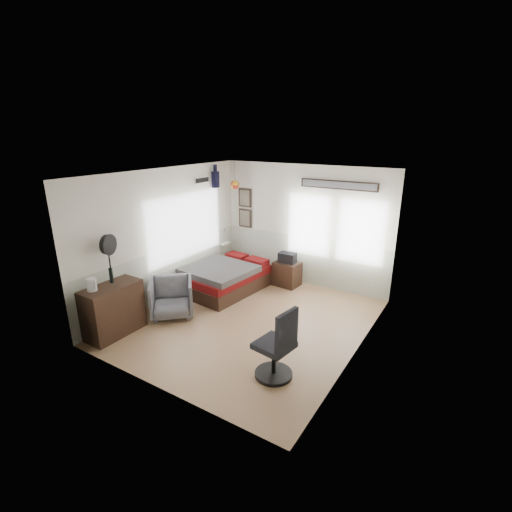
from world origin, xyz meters
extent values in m
cube|color=#AC7B53|center=(0.00, 0.00, -0.01)|extent=(4.00, 4.50, 0.01)
cube|color=silver|center=(0.00, 2.25, 1.35)|extent=(4.00, 0.02, 2.70)
cube|color=silver|center=(0.00, -2.25, 1.35)|extent=(4.00, 0.02, 2.70)
cube|color=silver|center=(-2.00, 0.00, 1.35)|extent=(0.02, 4.50, 2.70)
cube|color=silver|center=(2.00, 0.00, 1.35)|extent=(0.02, 4.50, 2.70)
cube|color=white|center=(0.00, 0.00, 2.70)|extent=(4.00, 4.50, 0.02)
cube|color=#B7C0AA|center=(0.00, 2.24, 0.55)|extent=(4.00, 0.01, 1.10)
cube|color=#B7C0AA|center=(-1.99, 0.00, 0.55)|extent=(0.01, 4.50, 1.10)
cube|color=#B7C0AA|center=(1.99, 0.00, 0.55)|extent=(0.01, 4.50, 1.10)
cube|color=silver|center=(-1.96, 0.55, 1.45)|extent=(0.03, 2.20, 1.35)
cube|color=silver|center=(0.15, 2.21, 1.40)|extent=(0.95, 0.03, 1.30)
cube|color=silver|center=(1.30, 2.21, 1.40)|extent=(0.95, 0.03, 1.30)
cube|color=black|center=(-1.55, 2.21, 1.35)|extent=(0.35, 0.03, 0.45)
cube|color=black|center=(-1.55, 2.21, 1.85)|extent=(0.35, 0.03, 0.45)
cube|color=#7F7259|center=(-1.55, 2.20, 1.35)|extent=(0.27, 0.01, 0.37)
cube|color=#7F7259|center=(-1.55, 2.20, 1.85)|extent=(0.27, 0.01, 0.37)
cube|color=black|center=(0.75, 2.21, 2.32)|extent=(1.65, 0.03, 0.18)
cube|color=gray|center=(0.75, 2.20, 2.32)|extent=(1.58, 0.01, 0.13)
cube|color=white|center=(-1.97, 1.15, 2.35)|extent=(0.02, 0.48, 0.14)
sphere|color=red|center=(-1.65, 1.95, 2.18)|extent=(0.20, 0.20, 0.20)
cube|color=#2F1E16|center=(-1.24, 0.96, 0.15)|extent=(1.46, 1.96, 0.29)
cube|color=maroon|center=(-1.24, 0.96, 0.38)|extent=(1.42, 1.91, 0.17)
cube|color=#424242|center=(-1.24, 0.76, 0.52)|extent=(1.47, 1.41, 0.13)
cube|color=maroon|center=(-1.54, 1.69, 0.52)|extent=(0.53, 0.36, 0.13)
cube|color=maroon|center=(-0.94, 1.69, 0.52)|extent=(0.53, 0.36, 0.13)
cube|color=#2F1E16|center=(-1.74, -1.60, 0.45)|extent=(0.48, 1.00, 0.90)
imported|color=slate|center=(-1.39, -0.57, 0.36)|extent=(1.11, 1.11, 0.72)
cube|color=#2F1E16|center=(-0.20, 1.90, 0.28)|extent=(0.59, 0.49, 0.55)
cylinder|color=black|center=(1.19, -1.17, 0.03)|extent=(0.55, 0.55, 0.05)
cylinder|color=black|center=(1.19, -1.17, 0.26)|extent=(0.06, 0.06, 0.42)
cube|color=black|center=(1.19, -1.17, 0.51)|extent=(0.55, 0.55, 0.08)
cube|color=black|center=(1.39, -1.21, 0.82)|extent=(0.13, 0.45, 0.55)
cylinder|color=silver|center=(-1.81, -1.88, 1.01)|extent=(0.16, 0.16, 0.21)
cube|color=silver|center=(-1.72, -1.88, 1.02)|extent=(0.02, 0.02, 0.13)
cylinder|color=black|center=(-1.83, -1.49, 1.03)|extent=(0.07, 0.07, 0.26)
cylinder|color=black|center=(-1.80, -1.50, 1.23)|extent=(0.03, 0.03, 0.67)
cylinder|color=black|center=(-1.80, -1.50, 1.59)|extent=(0.16, 0.34, 0.33)
cylinder|color=black|center=(-1.76, -1.50, 1.59)|extent=(0.13, 0.35, 0.36)
cube|color=black|center=(-0.20, 1.90, 0.67)|extent=(0.39, 0.26, 0.22)
camera|label=1|loc=(3.38, -5.15, 3.35)|focal=26.00mm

